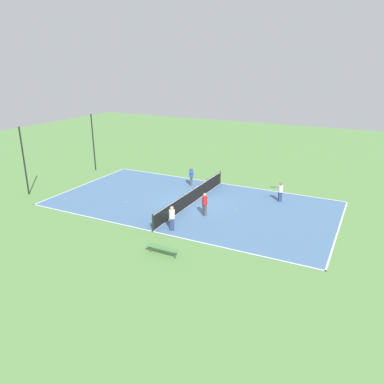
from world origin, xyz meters
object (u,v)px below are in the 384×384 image
(tennis_net, at_px, (192,196))
(player_near_blue, at_px, (191,175))
(player_near_white, at_px, (172,217))
(tennis_ball_midcourt, at_px, (236,210))
(fence_post_back_left, at_px, (24,161))
(player_far_white, at_px, (280,191))
(tennis_ball_left_sideline, at_px, (127,202))
(tennis_ball_far_baseline, at_px, (199,207))
(fence_post_back_right, at_px, (93,143))
(bench, at_px, (162,249))
(player_coach_red, at_px, (205,203))
(tennis_ball_near_net, at_px, (65,199))

(tennis_net, height_order, player_near_blue, player_near_blue)
(player_near_white, bearing_deg, tennis_ball_midcourt, -146.95)
(player_near_blue, distance_m, fence_post_back_left, 13.15)
(tennis_net, distance_m, player_far_white, 6.58)
(player_far_white, bearing_deg, tennis_net, -2.17)
(fence_post_back_left, bearing_deg, player_near_white, -93.26)
(tennis_ball_left_sideline, relative_size, tennis_ball_far_baseline, 1.00)
(fence_post_back_right, bearing_deg, bench, -128.70)
(player_near_blue, xyz_separation_m, tennis_ball_left_sideline, (-5.74, 2.48, -0.85))
(fence_post_back_left, bearing_deg, player_far_white, -68.09)
(fence_post_back_right, bearing_deg, tennis_ball_far_baseline, -108.52)
(player_near_white, bearing_deg, player_near_blue, -101.21)
(bench, relative_size, player_coach_red, 1.18)
(tennis_net, xyz_separation_m, player_far_white, (3.33, -5.66, 0.27))
(fence_post_back_left, bearing_deg, bench, -104.41)
(player_near_blue, xyz_separation_m, fence_post_back_left, (-7.70, 10.51, 1.76))
(tennis_ball_midcourt, distance_m, tennis_ball_left_sideline, 8.11)
(bench, relative_size, player_far_white, 1.28)
(bench, xyz_separation_m, player_coach_red, (6.03, 0.29, 0.53))
(tennis_ball_far_baseline, bearing_deg, tennis_ball_near_net, 107.34)
(tennis_ball_midcourt, relative_size, tennis_ball_left_sideline, 1.00)
(player_near_blue, relative_size, player_near_white, 0.98)
(tennis_ball_left_sideline, bearing_deg, fence_post_back_left, 103.73)
(tennis_net, height_order, tennis_ball_far_baseline, tennis_net)
(player_near_white, height_order, tennis_ball_near_net, player_near_white)
(player_coach_red, distance_m, tennis_ball_midcourt, 2.53)
(player_coach_red, relative_size, tennis_ball_far_baseline, 23.42)
(tennis_ball_far_baseline, bearing_deg, tennis_ball_midcourt, -77.43)
(player_near_blue, bearing_deg, tennis_net, -2.96)
(player_far_white, distance_m, tennis_ball_midcourt, 4.03)
(tennis_net, height_order, bench, tennis_net)
(player_far_white, xyz_separation_m, fence_post_back_right, (0.63, 18.13, 1.82))
(fence_post_back_right, bearing_deg, tennis_ball_near_net, -155.31)
(player_far_white, distance_m, player_coach_red, 6.32)
(player_near_blue, bearing_deg, fence_post_back_right, -121.69)
(tennis_ball_left_sideline, xyz_separation_m, tennis_ball_near_net, (-1.55, 4.58, 0.00))
(player_coach_red, height_order, tennis_ball_midcourt, player_coach_red)
(player_coach_red, relative_size, tennis_ball_left_sideline, 23.42)
(player_far_white, bearing_deg, tennis_ball_near_net, -7.52)
(tennis_ball_near_net, bearing_deg, player_coach_red, -80.11)
(tennis_ball_left_sideline, bearing_deg, bench, -131.17)
(player_coach_red, bearing_deg, player_near_white, 99.07)
(tennis_ball_far_baseline, height_order, fence_post_back_right, fence_post_back_right)
(player_near_blue, bearing_deg, player_coach_red, 4.25)
(tennis_net, relative_size, tennis_ball_midcourt, 158.65)
(bench, relative_size, tennis_ball_midcourt, 27.68)
(player_coach_red, xyz_separation_m, tennis_ball_near_net, (-1.88, 10.81, -0.87))
(player_coach_red, height_order, tennis_ball_near_net, player_coach_red)
(tennis_ball_midcourt, distance_m, fence_post_back_right, 16.54)
(player_near_blue, height_order, tennis_ball_near_net, player_near_blue)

